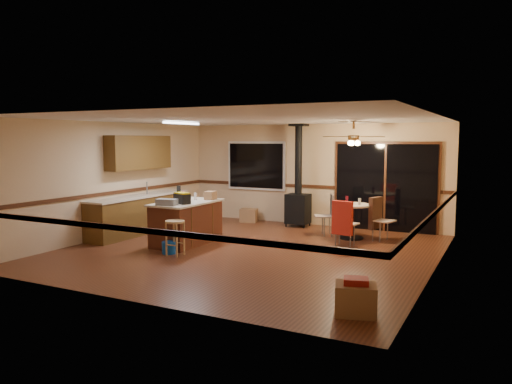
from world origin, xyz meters
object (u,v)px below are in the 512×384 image
Objects in this scene: box_corner_a at (356,299)px; blue_bucket at (169,248)px; kitchen_island at (187,223)px; chair_right at (377,213)px; box_under_window at (249,215)px; chair_left at (328,210)px; toolbox_grey at (167,202)px; chair_near at (343,218)px; dining_table at (352,215)px; toolbox_black at (182,199)px; box_corner_b at (354,298)px; bar_stool at (175,238)px; wood_stove at (298,198)px.

blue_bucket is at bearing 158.04° from box_corner_a.
kitchen_island is 5.12m from box_corner_a.
box_under_window is (-3.64, 0.89, -0.42)m from chair_right.
chair_right is (1.13, -0.05, 0.01)m from chair_left.
blue_bucket is 4.04m from box_under_window.
blue_bucket is (0.25, -0.28, -0.85)m from toolbox_grey.
toolbox_grey is 3.61m from chair_near.
toolbox_black is at bearing -140.11° from dining_table.
chair_right is (0.52, 0.10, 0.07)m from dining_table.
box_corner_a is at bearing -79.42° from chair_right.
toolbox_grey reaches higher than box_corner_b.
bar_stool is 4.28m from box_corner_a.
wood_stove is 1.34m from chair_left.
toolbox_grey is 0.79× the size of box_corner_a.
chair_right is (3.07, 3.21, 0.26)m from bar_stool.
bar_stool is 0.80× the size of dining_table.
chair_left is 2.68m from box_under_window.
box_corner_a is (0.90, -4.81, -0.40)m from chair_right.
box_corner_b is (4.47, -5.55, -0.03)m from box_under_window.
chair_left reaches higher than kitchen_island.
dining_table is (2.54, 3.11, 0.19)m from bar_stool.
toolbox_black reaches higher than kitchen_island.
chair_right is (3.40, 2.50, -0.40)m from toolbox_black.
toolbox_grey is 3.78m from chair_left.
box_corner_a is (4.40, -2.60, -0.26)m from kitchen_island.
kitchen_island is 4.14m from chair_right.
chair_left is (-0.61, 0.15, 0.06)m from dining_table.
kitchen_island reaches higher than box_corner_b.
toolbox_grey is 4.78m from box_corner_b.
bar_stool is 1.25× the size of chair_left.
toolbox_grey is 4.90m from box_corner_a.
box_under_window is (-0.37, 4.02, 0.06)m from blue_bucket.
box_corner_a is (3.10, -5.65, -0.53)m from wood_stove.
kitchen_island is 3.12m from box_under_window.
chair_left reaches higher than box_corner_a.
wood_stove is at bearing 70.26° from toolbox_grey.
chair_near reaches higher than box_under_window.
dining_table is at bearing 106.55° from box_corner_b.
chair_near and chair_right have the same top height.
chair_right is 3.77m from box_under_window.
bar_stool reaches higher than box_under_window.
chair_left is at bearing 48.34° from toolbox_black.
chair_near is at bearing 40.49° from bar_stool.
toolbox_grey is at bearing -109.74° from wood_stove.
wood_stove reaches higher than kitchen_island.
bar_stool is 0.96× the size of chair_right.
chair_near reaches higher than box_corner_a.
dining_table reaches higher than blue_bucket.
dining_table is at bearing 94.21° from chair_near.
chair_left is (2.27, 2.55, -0.41)m from toolbox_black.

